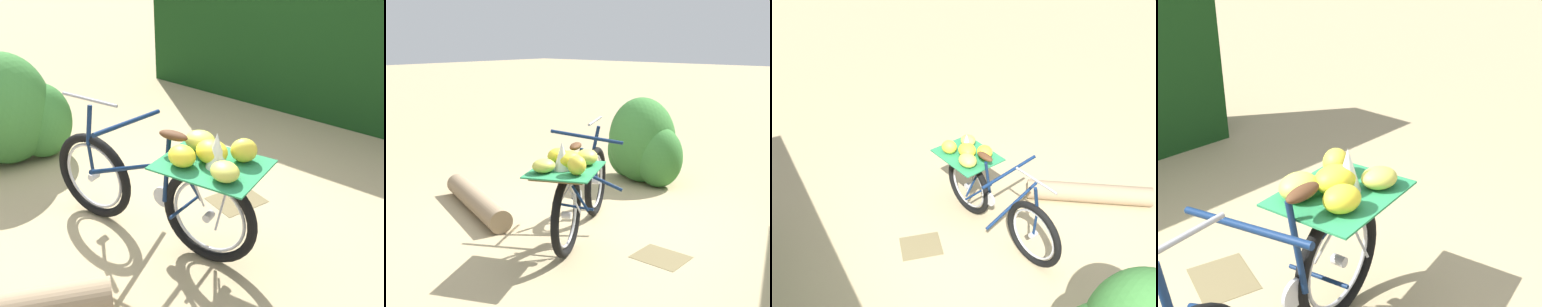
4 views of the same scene
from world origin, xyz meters
The scene contains 4 objects.
ground_plane centered at (0.00, 0.00, 0.00)m, with size 60.00×60.00×0.00m, color tan.
bicycle centered at (0.17, 0.41, 0.52)m, with size 1.02×1.74×1.03m.
fallen_log centered at (1.50, 0.55, 0.12)m, with size 0.24×0.24×1.50m, color #937A5B.
leaf_litter_patch centered at (-0.63, 0.26, 0.00)m, with size 0.44×0.36×0.01m, color olive.
Camera 3 is at (-1.01, -3.28, 3.50)m, focal length 41.65 mm.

